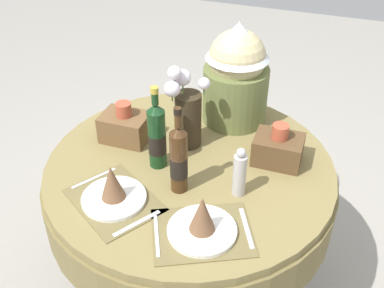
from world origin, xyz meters
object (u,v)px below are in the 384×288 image
place_setting_right (202,223)px  woven_basket_side_right (278,148)px  wine_bottle_left (157,136)px  wine_bottle_centre (179,159)px  flower_vase (186,111)px  place_setting_left (113,191)px  dining_table (190,190)px  pepper_mill (240,173)px  woven_basket_side_left (125,126)px  gift_tub_back_centre (237,70)px

place_setting_right → woven_basket_side_right: bearing=71.0°
wine_bottle_left → wine_bottle_centre: size_ratio=0.99×
flower_vase → woven_basket_side_right: bearing=1.1°
place_setting_left → wine_bottle_left: size_ratio=1.20×
dining_table → wine_bottle_left: wine_bottle_left is taller
woven_basket_side_right → pepper_mill: bearing=-112.4°
woven_basket_side_left → woven_basket_side_right: bearing=5.0°
wine_bottle_centre → gift_tub_back_centre: (0.07, 0.55, 0.11)m
place_setting_left → pepper_mill: size_ratio=2.04×
dining_table → place_setting_left: place_setting_left is taller
place_setting_left → flower_vase: 0.46m
wine_bottle_centre → gift_tub_back_centre: size_ratio=0.77×
flower_vase → wine_bottle_left: flower_vase is taller
place_setting_left → gift_tub_back_centre: 0.77m
pepper_mill → woven_basket_side_right: (0.10, 0.24, -0.03)m
wine_bottle_left → wine_bottle_centre: 0.17m
place_setting_right → flower_vase: bearing=115.4°
dining_table → woven_basket_side_left: bearing=166.4°
wine_bottle_left → woven_basket_side_right: wine_bottle_left is taller
woven_basket_side_right → wine_bottle_centre: bearing=-137.6°
dining_table → place_setting_right: size_ratio=2.87×
pepper_mill → place_setting_left: bearing=-155.8°
dining_table → wine_bottle_left: size_ratio=3.37×
place_setting_right → wine_bottle_centre: wine_bottle_centre is taller
wine_bottle_left → flower_vase: bearing=70.3°
wine_bottle_left → gift_tub_back_centre: gift_tub_back_centre is taller
place_setting_right → pepper_mill: 0.25m
place_setting_right → gift_tub_back_centre: (-0.08, 0.74, 0.20)m
place_setting_right → gift_tub_back_centre: bearing=96.6°
wine_bottle_centre → woven_basket_side_right: size_ratio=1.86×
place_setting_left → wine_bottle_centre: 0.27m
wine_bottle_centre → woven_basket_side_left: (-0.33, 0.23, -0.07)m
woven_basket_side_left → place_setting_left: bearing=-70.9°
dining_table → wine_bottle_left: bearing=-160.1°
place_setting_left → flower_vase: (0.13, 0.43, 0.12)m
place_setting_left → gift_tub_back_centre: (0.27, 0.69, 0.20)m
wine_bottle_left → gift_tub_back_centre: (0.20, 0.44, 0.11)m
woven_basket_side_left → dining_table: bearing=-13.6°
flower_vase → gift_tub_back_centre: 0.31m
wine_bottle_centre → dining_table: bearing=94.6°
place_setting_right → wine_bottle_left: size_ratio=1.17×
wine_bottle_centre → woven_basket_side_right: bearing=42.4°
place_setting_right → wine_bottle_left: bearing=133.5°
flower_vase → woven_basket_side_left: bearing=-169.2°
place_setting_left → place_setting_right: bearing=-7.4°
place_setting_left → woven_basket_side_right: bearing=39.7°
woven_basket_side_right → woven_basket_side_left: bearing=-175.0°
flower_vase → woven_basket_side_left: size_ratio=1.91×
pepper_mill → wine_bottle_centre: bearing=-167.7°
wine_bottle_left → woven_basket_side_right: 0.49m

